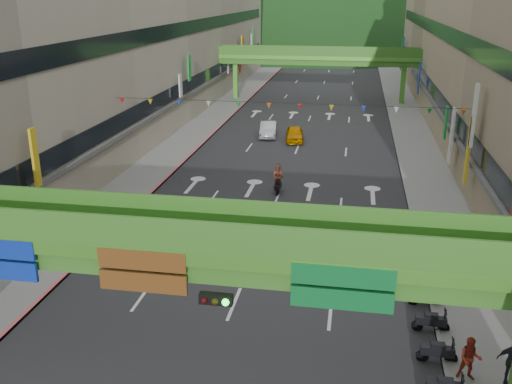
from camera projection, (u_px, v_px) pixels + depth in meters
road_slab at (307, 126)px, 62.03m from camera, size 18.00×140.00×0.02m
sidewalk_left at (208, 122)px, 63.79m from camera, size 4.00×140.00×0.15m
sidewalk_right at (410, 129)px, 60.22m from camera, size 4.00×140.00×0.15m
curb_left at (225, 122)px, 63.48m from camera, size 0.20×140.00×0.18m
curb_right at (392, 129)px, 60.53m from camera, size 0.20×140.00×0.18m
building_row_left at (135, 34)px, 61.96m from camera, size 12.80×95.00×19.00m
building_row_right at (502, 39)px, 55.82m from camera, size 12.80×95.00×19.00m
overpass_near at (218, 270)px, 18.70m from camera, size 28.00×12.27×7.10m
overpass_far at (318, 60)px, 74.17m from camera, size 28.00×2.20×7.10m
hill_left at (289, 42)px, 166.66m from camera, size 168.00×140.00×112.00m
hill_right at (423, 38)px, 178.75m from camera, size 208.00×176.00×128.00m
bunting_string at (284, 106)px, 41.47m from camera, size 26.00×0.36×0.47m
scooter_rider_near at (262, 232)px, 32.59m from camera, size 0.59×1.60×1.90m
scooter_rider_mid at (278, 179)px, 41.07m from camera, size 0.89×1.60×2.14m
scooter_rider_left at (193, 216)px, 34.73m from camera, size 0.95×1.60×1.92m
scooter_rider_far at (157, 234)px, 31.81m from camera, size 0.88×1.60×2.05m
parked_scooter_row at (431, 321)px, 24.39m from camera, size 1.60×9.35×1.08m
car_silver at (268, 129)px, 57.38m from camera, size 2.03×4.66×1.49m
car_yellow at (295, 134)px, 55.59m from camera, size 2.17×4.38×1.43m
pedestrian_red at (469, 362)px, 21.14m from camera, size 0.89×0.72×1.73m
pedestrian_dark at (512, 365)px, 20.88m from camera, size 1.16×0.68×1.85m
pedestrian_blue at (459, 239)px, 31.73m from camera, size 0.86×0.66×1.62m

